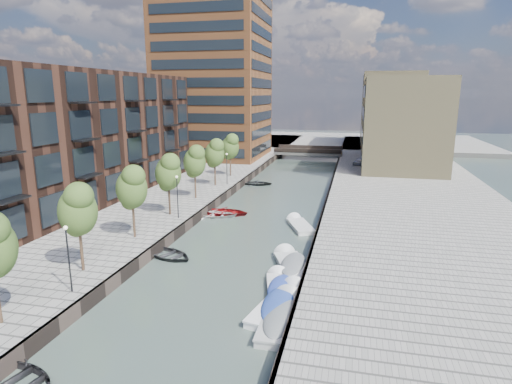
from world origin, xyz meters
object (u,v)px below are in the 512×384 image
(sloop_2, at_px, (226,215))
(motorboat_1, at_px, (282,316))
(sloop_4, at_px, (258,185))
(motorboat_3, at_px, (279,287))
(motorboat_4, at_px, (291,264))
(sloop_1, at_px, (169,257))
(tree_2, at_px, (132,186))
(tree_3, at_px, (168,171))
(tree_4, at_px, (195,160))
(bridge, at_px, (309,152))
(motorboat_0, at_px, (281,304))
(tree_1, at_px, (77,208))
(motorboat_2, at_px, (299,226))
(sloop_3, at_px, (216,217))
(tree_6, at_px, (230,146))
(tree_5, at_px, (215,152))
(car, at_px, (360,161))

(sloop_2, xyz_separation_m, motorboat_1, (9.53, -20.14, 0.23))
(sloop_4, bearing_deg, motorboat_3, -168.69)
(motorboat_4, bearing_deg, sloop_1, -178.46)
(tree_2, xyz_separation_m, tree_3, (0.00, 7.00, 0.00))
(tree_4, bearing_deg, bridge, 78.00)
(tree_4, distance_m, motorboat_0, 25.76)
(motorboat_3, xyz_separation_m, motorboat_4, (0.21, 3.89, 0.03))
(sloop_1, relative_size, motorboat_4, 0.76)
(sloop_4, xyz_separation_m, motorboat_4, (8.99, -28.26, 0.22))
(tree_4, xyz_separation_m, motorboat_1, (13.90, -22.70, -5.08))
(tree_1, xyz_separation_m, motorboat_3, (13.06, 2.13, -5.12))
(motorboat_0, distance_m, motorboat_2, 16.40)
(tree_4, xyz_separation_m, motorboat_3, (13.06, -18.87, -5.12))
(sloop_3, xyz_separation_m, motorboat_1, (10.32, -19.11, 0.23))
(tree_1, distance_m, tree_2, 7.00)
(tree_6, bearing_deg, motorboat_1, -69.26)
(motorboat_1, bearing_deg, tree_2, 147.96)
(sloop_1, bearing_deg, bridge, 17.58)
(tree_1, bearing_deg, tree_2, 90.00)
(tree_3, height_order, tree_4, same)
(motorboat_4, bearing_deg, tree_3, 148.97)
(sloop_3, relative_size, motorboat_3, 0.92)
(sloop_3, distance_m, motorboat_3, 17.98)
(sloop_3, xyz_separation_m, motorboat_3, (9.48, -15.28, 0.19))
(tree_3, relative_size, motorboat_4, 1.05)
(sloop_1, xyz_separation_m, sloop_4, (0.71, 28.52, 0.00))
(bridge, bearing_deg, tree_5, -104.44)
(tree_5, bearing_deg, bridge, 75.56)
(tree_3, height_order, motorboat_4, tree_3)
(tree_6, relative_size, motorboat_3, 1.23)
(tree_1, xyz_separation_m, motorboat_0, (13.59, -0.29, -5.08))
(tree_2, height_order, sloop_4, tree_2)
(tree_1, relative_size, tree_5, 1.00)
(tree_1, xyz_separation_m, car, (18.29, 49.29, -3.71))
(tree_6, height_order, motorboat_4, tree_6)
(sloop_3, relative_size, motorboat_1, 0.78)
(sloop_2, distance_m, sloop_4, 15.84)
(tree_2, xyz_separation_m, motorboat_1, (13.90, -8.70, -5.08))
(sloop_3, bearing_deg, motorboat_1, -157.36)
(tree_3, relative_size, motorboat_1, 1.05)
(tree_6, relative_size, sloop_4, 1.47)
(bridge, height_order, tree_6, tree_6)
(motorboat_0, bearing_deg, motorboat_2, 93.77)
(tree_1, distance_m, car, 52.71)
(tree_3, bearing_deg, motorboat_3, -42.26)
(sloop_1, bearing_deg, motorboat_2, -18.21)
(motorboat_4, bearing_deg, bridge, 94.96)
(tree_5, distance_m, motorboat_1, 33.18)
(tree_4, xyz_separation_m, car, (18.29, 28.29, -3.71))
(tree_3, bearing_deg, motorboat_2, 9.41)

